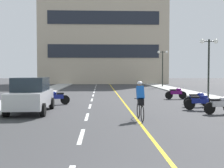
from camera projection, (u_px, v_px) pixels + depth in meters
ground_plane at (116, 96)px, 24.30m from camera, size 140.00×140.00×0.00m
curb_left at (39, 93)px, 26.98m from camera, size 2.40×72.00×0.12m
curb_right at (188, 93)px, 27.59m from camera, size 2.40×72.00×0.12m
lane_dash_1 at (81, 136)px, 9.24m from camera, size 0.14×2.20×0.01m
lane_dash_2 at (87, 117)px, 13.23m from camera, size 0.14×2.20×0.01m
lane_dash_3 at (90, 106)px, 17.22m from camera, size 0.14×2.20×0.01m
lane_dash_4 at (92, 100)px, 21.22m from camera, size 0.14×2.20×0.01m
lane_dash_5 at (93, 95)px, 25.21m from camera, size 0.14×2.20×0.01m
lane_dash_6 at (94, 92)px, 29.20m from camera, size 0.14×2.20×0.01m
lane_dash_7 at (95, 90)px, 33.19m from camera, size 0.14×2.20×0.01m
lane_dash_8 at (95, 88)px, 37.19m from camera, size 0.14×2.20×0.01m
lane_dash_9 at (96, 86)px, 41.18m from camera, size 0.14×2.20×0.01m
lane_dash_10 at (96, 85)px, 45.17m from camera, size 0.14×2.20×0.01m
lane_dash_11 at (96, 84)px, 49.17m from camera, size 0.14×2.20×0.01m
centre_line_yellow at (117, 94)px, 27.30m from camera, size 0.12×66.00×0.01m
office_building at (103, 33)px, 52.36m from camera, size 22.55×9.23×18.86m
street_lamp_mid at (209, 54)px, 22.37m from camera, size 1.46×0.36×4.60m
street_lamp_far at (163, 60)px, 38.63m from camera, size 1.46×0.36×4.89m
parked_car_near at (31, 95)px, 14.59m from camera, size 2.00×4.24×1.82m
motorcycle_4 at (220, 105)px, 14.09m from camera, size 1.69×0.62×0.92m
motorcycle_5 at (200, 102)px, 15.51m from camera, size 1.68×0.66×0.92m
motorcycle_6 at (197, 99)px, 17.00m from camera, size 1.70×0.60×0.92m
motorcycle_7 at (56, 97)px, 18.13m from camera, size 1.69×0.61×0.92m
motorcycle_8 at (176, 93)px, 21.84m from camera, size 1.70×0.60×0.92m
cyclist_rider at (140, 100)px, 12.45m from camera, size 0.42×1.77×1.71m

